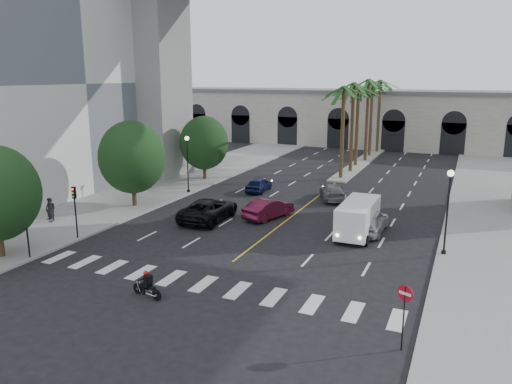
% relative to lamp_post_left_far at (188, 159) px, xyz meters
% --- Properties ---
extents(ground, '(140.00, 140.00, 0.00)m').
position_rel_lamp_post_left_far_xyz_m(ground, '(11.40, -16.00, -3.22)').
color(ground, black).
rests_on(ground, ground).
extents(sidewalk_left, '(8.00, 100.00, 0.15)m').
position_rel_lamp_post_left_far_xyz_m(sidewalk_left, '(-3.60, -1.00, -3.15)').
color(sidewalk_left, gray).
rests_on(sidewalk_left, ground).
extents(sidewalk_right, '(8.00, 100.00, 0.15)m').
position_rel_lamp_post_left_far_xyz_m(sidewalk_right, '(26.40, -1.00, -3.15)').
color(sidewalk_right, gray).
rests_on(sidewalk_right, ground).
extents(median, '(2.00, 24.00, 0.20)m').
position_rel_lamp_post_left_far_xyz_m(median, '(11.40, 22.00, -3.12)').
color(median, gray).
rests_on(median, ground).
extents(building_left, '(16.50, 32.50, 20.60)m').
position_rel_lamp_post_left_far_xyz_m(building_left, '(-15.60, -4.00, 7.09)').
color(building_left, silver).
rests_on(building_left, ground).
extents(pier_building, '(71.00, 10.50, 8.50)m').
position_rel_lamp_post_left_far_xyz_m(pier_building, '(11.40, 39.00, 1.04)').
color(pier_building, silver).
rests_on(pier_building, ground).
extents(palm_a, '(3.20, 3.20, 10.30)m').
position_rel_lamp_post_left_far_xyz_m(palm_a, '(11.40, 12.00, 5.88)').
color(palm_a, '#47331E').
rests_on(palm_a, ground).
extents(palm_b, '(3.20, 3.20, 10.60)m').
position_rel_lamp_post_left_far_xyz_m(palm_b, '(11.50, 16.00, 6.15)').
color(palm_b, '#47331E').
rests_on(palm_b, ground).
extents(palm_c, '(3.20, 3.20, 10.10)m').
position_rel_lamp_post_left_far_xyz_m(palm_c, '(11.20, 20.00, 5.69)').
color(palm_c, '#47331E').
rests_on(palm_c, ground).
extents(palm_d, '(3.20, 3.20, 10.90)m').
position_rel_lamp_post_left_far_xyz_m(palm_d, '(11.55, 24.00, 6.43)').
color(palm_d, '#47331E').
rests_on(palm_d, ground).
extents(palm_e, '(3.20, 3.20, 10.40)m').
position_rel_lamp_post_left_far_xyz_m(palm_e, '(11.30, 28.00, 5.97)').
color(palm_e, '#47331E').
rests_on(palm_e, ground).
extents(palm_f, '(3.20, 3.20, 10.70)m').
position_rel_lamp_post_left_far_xyz_m(palm_f, '(11.60, 32.00, 6.24)').
color(palm_f, '#47331E').
rests_on(palm_f, ground).
extents(street_tree_mid, '(5.44, 5.44, 7.21)m').
position_rel_lamp_post_left_far_xyz_m(street_tree_mid, '(-1.60, -6.00, 0.99)').
color(street_tree_mid, '#382616').
rests_on(street_tree_mid, ground).
extents(street_tree_far, '(5.04, 5.04, 6.68)m').
position_rel_lamp_post_left_far_xyz_m(street_tree_far, '(-1.60, 6.00, 0.68)').
color(street_tree_far, '#382616').
rests_on(street_tree_far, ground).
extents(lamp_post_left_far, '(0.40, 0.40, 5.35)m').
position_rel_lamp_post_left_far_xyz_m(lamp_post_left_far, '(0.00, 0.00, 0.00)').
color(lamp_post_left_far, black).
rests_on(lamp_post_left_far, ground).
extents(lamp_post_right, '(0.40, 0.40, 5.35)m').
position_rel_lamp_post_left_far_xyz_m(lamp_post_right, '(22.80, -8.00, 0.00)').
color(lamp_post_right, black).
rests_on(lamp_post_right, ground).
extents(traffic_signal_near, '(0.25, 0.18, 3.65)m').
position_rel_lamp_post_left_far_xyz_m(traffic_signal_near, '(0.10, -18.50, -0.71)').
color(traffic_signal_near, black).
rests_on(traffic_signal_near, ground).
extents(traffic_signal_far, '(0.25, 0.18, 3.65)m').
position_rel_lamp_post_left_far_xyz_m(traffic_signal_far, '(0.10, -14.50, -0.71)').
color(traffic_signal_far, black).
rests_on(traffic_signal_far, ground).
extents(motorcycle_rider, '(1.91, 0.60, 1.39)m').
position_rel_lamp_post_left_far_xyz_m(motorcycle_rider, '(9.66, -20.01, -2.59)').
color(motorcycle_rider, black).
rests_on(motorcycle_rider, ground).
extents(car_a, '(2.15, 5.05, 1.70)m').
position_rel_lamp_post_left_far_xyz_m(car_a, '(17.74, -5.13, -2.37)').
color(car_a, '#ABACB0').
rests_on(car_a, ground).
extents(car_b, '(2.91, 4.90, 1.52)m').
position_rel_lamp_post_left_far_xyz_m(car_b, '(9.90, -4.56, -2.46)').
color(car_b, '#541028').
rests_on(car_b, ground).
extents(car_c, '(3.00, 6.11, 1.67)m').
position_rel_lamp_post_left_far_xyz_m(car_c, '(5.92, -6.87, -2.39)').
color(car_c, black).
rests_on(car_c, ground).
extents(car_d, '(3.64, 5.15, 1.38)m').
position_rel_lamp_post_left_far_xyz_m(car_d, '(12.90, 3.13, -2.53)').
color(car_d, slate).
rests_on(car_d, ground).
extents(car_e, '(1.89, 4.11, 1.37)m').
position_rel_lamp_post_left_far_xyz_m(car_e, '(5.68, 3.34, -2.54)').
color(car_e, '#0D173E').
rests_on(car_e, ground).
extents(cargo_van, '(2.26, 5.56, 2.36)m').
position_rel_lamp_post_left_far_xyz_m(cargo_van, '(17.10, -6.16, -1.90)').
color(cargo_van, white).
rests_on(cargo_van, ground).
extents(pedestrian_a, '(0.61, 0.44, 1.58)m').
position_rel_lamp_post_left_far_xyz_m(pedestrian_a, '(-4.30, -12.49, -2.28)').
color(pedestrian_a, black).
rests_on(pedestrian_a, sidewalk_left).
extents(pedestrian_b, '(0.86, 0.68, 1.70)m').
position_rel_lamp_post_left_far_xyz_m(pedestrian_b, '(-4.65, -12.09, -2.22)').
color(pedestrian_b, black).
rests_on(pedestrian_b, sidewalk_left).
extents(do_not_enter_sign, '(0.64, 0.31, 2.80)m').
position_rel_lamp_post_left_far_xyz_m(do_not_enter_sign, '(21.90, -20.02, -1.19)').
color(do_not_enter_sign, black).
rests_on(do_not_enter_sign, ground).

